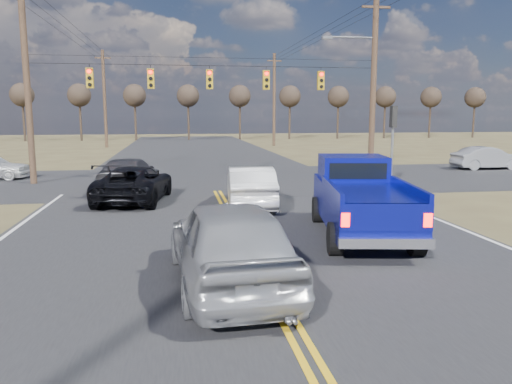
{
  "coord_description": "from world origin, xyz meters",
  "views": [
    {
      "loc": [
        -1.85,
        -8.6,
        3.54
      ],
      "look_at": [
        0.22,
        4.19,
        1.5
      ],
      "focal_mm": 35.0,
      "sensor_mm": 36.0,
      "label": 1
    }
  ],
  "objects": [
    {
      "name": "ground",
      "position": [
        0.0,
        0.0,
        0.0
      ],
      "size": [
        160.0,
        160.0,
        0.0
      ],
      "primitive_type": "plane",
      "color": "brown",
      "rests_on": "ground"
    },
    {
      "name": "road_main",
      "position": [
        0.0,
        10.0,
        0.0
      ],
      "size": [
        14.0,
        120.0,
        0.02
      ],
      "primitive_type": "cube",
      "color": "#28282B",
      "rests_on": "ground"
    },
    {
      "name": "road_cross",
      "position": [
        0.0,
        18.0,
        0.0
      ],
      "size": [
        120.0,
        12.0,
        0.02
      ],
      "primitive_type": "cube",
      "color": "#28282B",
      "rests_on": "ground"
    },
    {
      "name": "signal_gantry",
      "position": [
        0.5,
        17.79,
        5.06
      ],
      "size": [
        19.6,
        4.83,
        10.0
      ],
      "color": "#473323",
      "rests_on": "ground"
    },
    {
      "name": "utility_poles",
      "position": [
        0.0,
        17.0,
        5.23
      ],
      "size": [
        19.6,
        58.32,
        10.0
      ],
      "color": "#473323",
      "rests_on": "ground"
    },
    {
      "name": "treeline",
      "position": [
        0.0,
        26.96,
        5.7
      ],
      "size": [
        87.0,
        117.8,
        7.4
      ],
      "color": "#33261C",
      "rests_on": "ground"
    },
    {
      "name": "pickup_truck",
      "position": [
        3.44,
        5.04,
        1.08
      ],
      "size": [
        3.19,
        6.23,
        2.23
      ],
      "rotation": [
        0.0,
        0.0,
        -0.17
      ],
      "color": "black",
      "rests_on": "ground"
    },
    {
      "name": "silver_suv",
      "position": [
        -0.8,
        1.3,
        0.93
      ],
      "size": [
        2.51,
        5.58,
        1.86
      ],
      "primitive_type": "imported",
      "rotation": [
        0.0,
        0.0,
        3.2
      ],
      "color": "#98999F",
      "rests_on": "ground"
    },
    {
      "name": "black_suv",
      "position": [
        -3.52,
        11.93,
        0.73
      ],
      "size": [
        3.19,
        5.53,
        1.45
      ],
      "primitive_type": "imported",
      "rotation": [
        0.0,
        0.0,
        2.99
      ],
      "color": "black",
      "rests_on": "ground"
    },
    {
      "name": "white_car_queue",
      "position": [
        0.95,
        10.01,
        0.78
      ],
      "size": [
        2.03,
        4.87,
        1.57
      ],
      "primitive_type": "imported",
      "rotation": [
        0.0,
        0.0,
        3.06
      ],
      "color": "silver",
      "rests_on": "ground"
    },
    {
      "name": "dgrey_car_queue",
      "position": [
        -3.99,
        14.74,
        0.77
      ],
      "size": [
        2.85,
        5.53,
        1.54
      ],
      "primitive_type": "imported",
      "rotation": [
        0.0,
        0.0,
        3.01
      ],
      "color": "#343339",
      "rests_on": "ground"
    },
    {
      "name": "cross_car_east_near",
      "position": [
        17.86,
        20.48,
        0.72
      ],
      "size": [
        1.59,
        4.41,
        1.45
      ],
      "primitive_type": "imported",
      "rotation": [
        0.0,
        0.0,
        1.58
      ],
      "color": "#94969B",
      "rests_on": "ground"
    }
  ]
}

